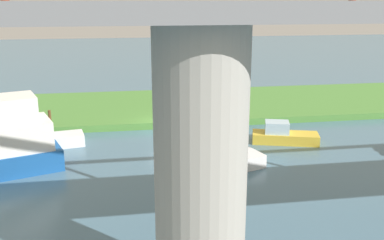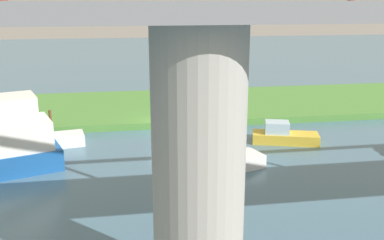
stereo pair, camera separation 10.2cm
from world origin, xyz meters
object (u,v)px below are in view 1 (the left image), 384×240
skiff_small (219,161)px  mooring_post (50,118)px  bridge_pylon (201,176)px  person_on_bank (227,105)px  riverboat_paddlewheel (43,139)px  pontoon_yellow (283,135)px

skiff_small → mooring_post: bearing=-41.9°
mooring_post → bridge_pylon: bearing=109.9°
person_on_bank → riverboat_paddlewheel: size_ratio=0.28×
mooring_post → skiff_small: skiff_small is taller
mooring_post → riverboat_paddlewheel: mooring_post is taller
person_on_bank → skiff_small: person_on_bank is taller
bridge_pylon → person_on_bank: 22.32m
bridge_pylon → pontoon_yellow: bridge_pylon is taller
mooring_post → skiff_small: size_ratio=0.21×
mooring_post → pontoon_yellow: (-15.60, 5.05, -0.53)m
mooring_post → person_on_bank: bearing=-174.7°
person_on_bank → pontoon_yellow: 6.72m
skiff_small → pontoon_yellow: (-5.30, -4.20, -0.07)m
person_on_bank → mooring_post: 13.39m
pontoon_yellow → bridge_pylon: bearing=60.9°
riverboat_paddlewheel → pontoon_yellow: riverboat_paddlewheel is taller
person_on_bank → mooring_post: (13.33, 1.24, -0.16)m
person_on_bank → skiff_small: 10.93m
riverboat_paddlewheel → mooring_post: bearing=-89.5°
person_on_bank → pontoon_yellow: (-2.27, 6.28, -0.69)m
pontoon_yellow → mooring_post: bearing=-17.9°
skiff_small → pontoon_yellow: skiff_small is taller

